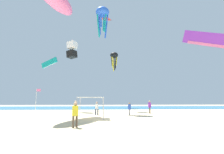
{
  "coord_description": "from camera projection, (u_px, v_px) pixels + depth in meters",
  "views": [
    {
      "loc": [
        -2.14,
        -16.52,
        1.96
      ],
      "look_at": [
        -0.61,
        7.2,
        5.23
      ],
      "focal_mm": 27.15,
      "sensor_mm": 36.0,
      "label": 1
    }
  ],
  "objects": [
    {
      "name": "person_near_tent",
      "position": [
        75.0,
        112.0,
        12.32
      ],
      "size": [
        0.44,
        0.44,
        1.83
      ],
      "rotation": [
        0.0,
        0.0,
        0.9
      ],
      "color": "brown",
      "rests_on": "ground"
    },
    {
      "name": "ground",
      "position": [
        123.0,
        121.0,
        16.2
      ],
      "size": [
        110.0,
        110.0,
        0.1
      ],
      "primitive_type": "cube",
      "color": "beige"
    },
    {
      "name": "canopy_tent",
      "position": [
        91.0,
        98.0,
        18.55
      ],
      "size": [
        2.75,
        2.73,
        2.3
      ],
      "color": "#B2B2B7",
      "rests_on": "ground"
    },
    {
      "name": "person_central",
      "position": [
        75.0,
        107.0,
        22.14
      ],
      "size": [
        0.45,
        0.51,
        1.9
      ],
      "rotation": [
        0.0,
        0.0,
        1.45
      ],
      "color": "black",
      "rests_on": "ground"
    },
    {
      "name": "kite_diamond_red",
      "position": [
        105.0,
        19.0,
        36.83
      ],
      "size": [
        2.71,
        2.72,
        2.87
      ],
      "rotation": [
        0.0,
        0.0,
        4.1
      ],
      "color": "red"
    },
    {
      "name": "person_far_shore",
      "position": [
        129.0,
        108.0,
        22.06
      ],
      "size": [
        0.4,
        0.44,
        1.67
      ],
      "rotation": [
        0.0,
        0.0,
        1.39
      ],
      "color": "slate",
      "rests_on": "ground"
    },
    {
      "name": "ocean_strip",
      "position": [
        109.0,
        107.0,
        45.74
      ],
      "size": [
        110.0,
        20.48,
        0.03
      ],
      "primitive_type": "cube",
      "color": "teal",
      "rests_on": "ground"
    },
    {
      "name": "kite_parafoil_teal",
      "position": [
        49.0,
        63.0,
        37.35
      ],
      "size": [
        3.88,
        1.66,
        2.45
      ],
      "rotation": [
        0.0,
        0.0,
        2.79
      ],
      "color": "teal"
    },
    {
      "name": "person_leftmost",
      "position": [
        97.0,
        107.0,
        22.66
      ],
      "size": [
        0.45,
        0.42,
        1.76
      ],
      "rotation": [
        0.0,
        0.0,
        3.49
      ],
      "color": "#33384C",
      "rests_on": "ground"
    },
    {
      "name": "kite_octopus_black",
      "position": [
        114.0,
        56.0,
        45.55
      ],
      "size": [
        2.72,
        2.72,
        5.07
      ],
      "rotation": [
        0.0,
        0.0,
        2.81
      ],
      "color": "black"
    },
    {
      "name": "banner_flag",
      "position": [
        36.0,
        99.0,
        23.25
      ],
      "size": [
        0.61,
        0.06,
        3.52
      ],
      "color": "silver",
      "rests_on": "ground"
    },
    {
      "name": "kite_box_white",
      "position": [
        72.0,
        50.0,
        31.89
      ],
      "size": [
        2.08,
        2.02,
        3.21
      ],
      "rotation": [
        0.0,
        0.0,
        4.22
      ],
      "color": "white"
    },
    {
      "name": "kite_octopus_blue",
      "position": [
        102.0,
        14.0,
        29.35
      ],
      "size": [
        2.93,
        2.93,
        5.47
      ],
      "rotation": [
        0.0,
        0.0,
        4.39
      ],
      "color": "blue"
    },
    {
      "name": "kite_parafoil_purple",
      "position": [
        205.0,
        39.0,
        23.1
      ],
      "size": [
        4.58,
        4.41,
        3.65
      ],
      "rotation": [
        0.0,
        0.0,
        5.58
      ],
      "color": "purple"
    },
    {
      "name": "person_rightmost",
      "position": [
        150.0,
        106.0,
        25.48
      ],
      "size": [
        0.45,
        0.5,
        1.91
      ],
      "rotation": [
        0.0,
        0.0,
        4.55
      ],
      "color": "brown",
      "rests_on": "ground"
    }
  ]
}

